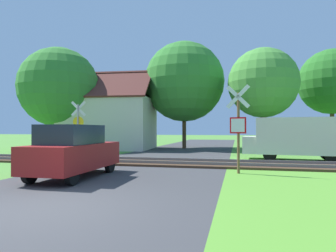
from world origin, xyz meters
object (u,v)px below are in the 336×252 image
tree_right (263,83)px  mail_truck (295,137)px  tree_left (59,87)px  crossing_sign_far (78,124)px  house (110,122)px  tree_far (332,82)px  stop_sign_near (238,125)px  parked_car (74,151)px  tree_center (184,82)px

tree_right → mail_truck: 7.65m
tree_left → tree_right: (15.88, 1.90, 0.07)m
crossing_sign_far → tree_right: 13.71m
house → tree_far: 18.94m
stop_sign_near → tree_right: 12.58m
tree_right → tree_left: bearing=-173.2°
crossing_sign_far → mail_truck: (11.74, 1.50, -0.68)m
tree_right → parked_car: (-7.25, -14.22, -4.19)m
tree_center → mail_truck: 12.08m
stop_sign_near → tree_right: (1.83, 12.01, 3.29)m
stop_sign_near → tree_left: tree_left is taller
tree_left → tree_far: tree_far is taller
house → parked_car: size_ratio=1.93×
stop_sign_near → parked_car: stop_sign_near is taller
tree_far → tree_center: tree_center is taller
parked_car → tree_right: bearing=62.1°
crossing_sign_far → house: size_ratio=0.42×
tree_left → stop_sign_near: bearing=-35.7°
tree_far → mail_truck: tree_far is taller
mail_truck → house: bearing=70.5°
tree_right → parked_car: tree_right is taller
mail_truck → parked_car: 11.35m
tree_right → tree_center: tree_center is taller
stop_sign_near → tree_center: tree_center is taller
stop_sign_near → tree_far: (7.69, 16.18, 3.82)m
crossing_sign_far → tree_far: bearing=32.5°
crossing_sign_far → tree_center: bearing=62.4°
house → tree_center: tree_center is taller
crossing_sign_far → parked_car: size_ratio=0.81×
stop_sign_near → tree_right: tree_right is taller
crossing_sign_far → tree_right: size_ratio=0.42×
parked_car → mail_truck: bearing=41.9°
house → mail_truck: size_ratio=1.53×
stop_sign_near → tree_far: size_ratio=0.39×
parked_car → stop_sign_near: bearing=21.3°
tree_far → stop_sign_near: bearing=-115.4°
house → parked_car: 15.09m
tree_center → parked_car: tree_center is taller
stop_sign_near → tree_left: bearing=-23.3°
stop_sign_near → mail_truck: (2.92, 5.49, -0.56)m
tree_far → mail_truck: (-4.77, -10.69, -4.38)m
stop_sign_near → tree_center: 15.15m
crossing_sign_far → tree_left: size_ratio=0.40×
crossing_sign_far → tree_far: tree_far is taller
tree_right → crossing_sign_far: bearing=-143.0°
tree_center → house: bearing=-161.7°
stop_sign_near → tree_center: bearing=-59.7°
tree_center → parked_car: 16.87m
tree_left → tree_right: tree_left is taller
stop_sign_near → mail_truck: 6.24m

